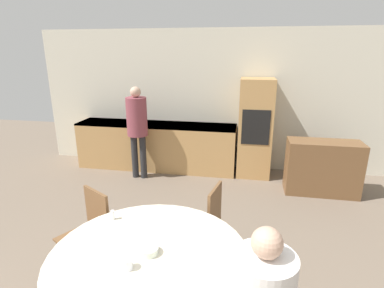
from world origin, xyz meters
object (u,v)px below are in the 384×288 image
chair_far_left (90,229)px  bowl_near (148,250)px  cup (127,264)px  oven_unit (255,128)px  chair_far_right (205,220)px  person_standing (137,123)px  sideboard (322,168)px  dining_table (150,277)px

chair_far_left → bowl_near: 1.04m
cup → oven_unit: bearing=76.2°
cup → chair_far_right: bearing=71.4°
chair_far_right → bowl_near: bearing=-5.4°
person_standing → sideboard: bearing=-1.2°
sideboard → cup: bearing=-122.2°
dining_table → bowl_near: bearing=172.6°
dining_table → person_standing: person_standing is taller
sideboard → bowl_near: sideboard is taller
chair_far_left → chair_far_right: 1.16m
cup → bowl_near: 0.20m
sideboard → cup: size_ratio=13.58×
dining_table → chair_far_left: size_ratio=1.64×
chair_far_right → person_standing: person_standing is taller
dining_table → person_standing: bearing=111.7°
dining_table → bowl_near: (-0.01, 0.00, 0.23)m
dining_table → bowl_near: size_ratio=9.61×
sideboard → chair_far_left: size_ratio=1.24×
sideboard → chair_far_right: 2.56m
bowl_near → oven_unit: bearing=76.9°
sideboard → dining_table: size_ratio=0.75×
dining_table → person_standing: 3.28m
oven_unit → sideboard: (1.06, -0.59, -0.45)m
oven_unit → chair_far_left: (-1.63, -2.96, -0.37)m
oven_unit → bowl_near: bearing=-103.1°
oven_unit → sideboard: size_ratio=1.58×
person_standing → bowl_near: person_standing is taller
bowl_near → chair_far_left: bearing=144.2°
oven_unit → chair_far_left: oven_unit is taller
dining_table → oven_unit: bearing=77.0°
bowl_near → cup: bearing=-116.5°
sideboard → chair_far_left: 3.59m
sideboard → bowl_near: (-1.89, -2.95, 0.37)m
oven_unit → bowl_near: oven_unit is taller
chair_far_right → bowl_near: (-0.29, -0.96, 0.29)m
chair_far_left → chair_far_right: bearing=49.5°
oven_unit → person_standing: oven_unit is taller
person_standing → chair_far_left: bearing=-81.0°
oven_unit → cup: 3.84m
chair_far_right → cup: size_ratio=10.98×
chair_far_left → person_standing: bearing=129.6°
oven_unit → chair_far_left: bearing=-118.8°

